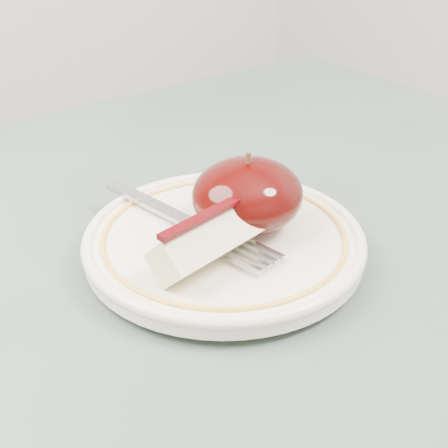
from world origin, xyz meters
TOP-DOWN VIEW (x-y plane):
  - table at (0.00, 0.00)m, footprint 0.90×0.90m
  - plate at (0.01, 0.08)m, footprint 0.21×0.21m
  - apple_half at (0.03, 0.08)m, footprint 0.08×0.08m
  - apple_wedge at (-0.02, 0.06)m, footprint 0.09×0.05m
  - fork at (-0.00, 0.10)m, footprint 0.05×0.18m

SIDE VIEW (x-z plane):
  - table at x=0.00m, z-range 0.29..1.04m
  - plate at x=0.01m, z-range 0.75..0.77m
  - fork at x=0.00m, z-range 0.77..0.78m
  - apple_wedge at x=-0.02m, z-range 0.77..0.81m
  - apple_half at x=0.03m, z-range 0.76..0.82m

